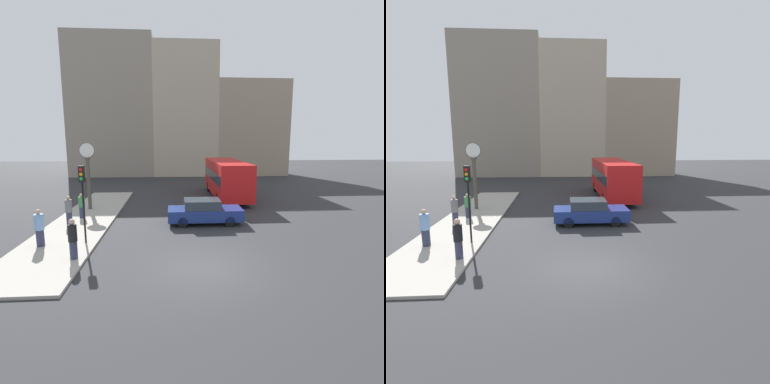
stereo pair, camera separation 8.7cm
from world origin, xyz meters
The scene contains 11 objects.
ground_plane centered at (0.00, 0.00, 0.00)m, with size 120.00×120.00×0.00m, color #2D2D30.
sidewalk_corner centered at (-6.75, 7.49, 0.06)m, with size 3.58×18.98×0.12m, color #A39E93.
building_row centered at (-1.12, 31.69, 8.37)m, with size 29.85×5.00×18.46m.
sedan_car centered at (0.64, 6.37, 0.74)m, with size 4.45×1.84×1.49m.
bus_distant centered at (3.50, 14.63, 1.81)m, with size 2.60×9.78×3.20m.
traffic_light_near centered at (-5.50, 3.04, 2.79)m, with size 0.26×0.24×3.72m.
street_clock centered at (-7.16, 10.26, 2.70)m, with size 1.07×0.32×4.71m.
pedestrian_black_jacket centered at (-5.44, 1.04, 0.98)m, with size 0.37×0.37×1.72m.
pedestrian_blue_stripe centered at (-7.47, 2.69, 0.99)m, with size 0.42×0.42×1.77m.
pedestrian_green_hoodie centered at (-7.02, 7.83, 0.88)m, with size 0.40×0.40×1.56m.
pedestrian_grey_jacket centered at (-7.27, 6.15, 0.98)m, with size 0.38×0.38×1.74m.
Camera 2 is at (-1.24, -11.16, 5.07)m, focal length 28.00 mm.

